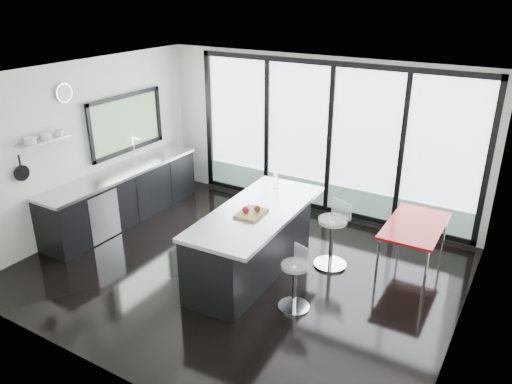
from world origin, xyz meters
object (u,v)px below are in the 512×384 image
Objects in this scene: island at (252,240)px; bar_stool_far at (331,242)px; bar_stool_near at (294,286)px; red_table at (412,246)px.

bar_stool_far is at bearing 38.70° from island.
bar_stool_far is (0.92, 0.74, -0.12)m from island.
bar_stool_near is at bearing -27.46° from island.
island is 1.18m from bar_stool_far.
bar_stool_far reaches higher than red_table.
island is 2.35m from red_table.
bar_stool_far is (-0.01, 1.22, 0.06)m from bar_stool_near.
red_table is (1.04, 0.56, -0.03)m from bar_stool_far.
island is 1.89× the size of red_table.
bar_stool_near is 0.49× the size of red_table.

